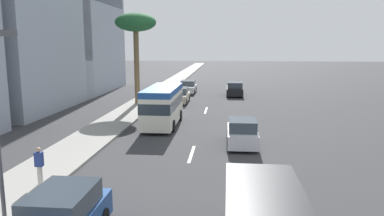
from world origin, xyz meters
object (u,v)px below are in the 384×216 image
car_fourth (179,96)px  pedestrian_near_lamp (39,164)px  minibus_lead (163,105)px  car_fifth (188,87)px  palm_tree (136,25)px  car_third (235,89)px  car_second (242,133)px

car_fourth → pedestrian_near_lamp: pedestrian_near_lamp is taller
minibus_lead → car_fifth: (18.52, 0.11, -0.84)m
car_fourth → car_fifth: (7.64, -0.11, -0.00)m
palm_tree → car_fourth: bearing=-68.9°
car_third → palm_tree: bearing=126.9°
palm_tree → car_third: bearing=-53.1°
car_third → pedestrian_near_lamp: bearing=163.4°
minibus_lead → palm_tree: 11.97m
car_second → car_fourth: size_ratio=0.96×
car_second → car_fifth: bearing=13.7°
car_second → palm_tree: 18.64m
car_fifth → palm_tree: palm_tree is taller
car_third → palm_tree: palm_tree is taller
car_fourth → pedestrian_near_lamp: bearing=-7.0°
car_fifth → car_second: bearing=13.7°
car_fifth → car_fourth: bearing=-0.8°
car_third → car_second: bearing=-179.9°
car_second → car_fifth: size_ratio=0.95×
minibus_lead → palm_tree: palm_tree is taller
minibus_lead → car_fourth: minibus_lead is taller
minibus_lead → car_third: size_ratio=1.52×
car_second → car_fourth: (15.76, 5.82, -0.01)m
minibus_lead → car_fifth: size_ratio=1.59×
car_third → car_fourth: bearing=135.0°
car_second → car_fifth: car_second is taller
car_second → palm_tree: (14.22, 9.80, 7.01)m
car_fourth → car_fifth: car_fourth is taller
car_third → car_fourth: (-5.79, 5.78, -0.03)m
car_fifth → pedestrian_near_lamp: 30.98m
car_third → pedestrian_near_lamp: (-28.99, 8.62, 0.25)m
car_fifth → palm_tree: 12.25m
car_third → palm_tree: (-7.32, 9.76, 6.99)m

